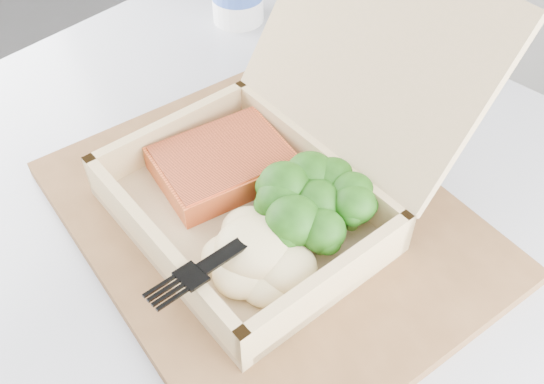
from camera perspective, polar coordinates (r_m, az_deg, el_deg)
The scene contains 8 objects.
cafe_table at distance 0.71m, azimuth -3.97°, elevation -12.74°, with size 0.90×0.90×0.72m.
serving_tray at distance 0.55m, azimuth -0.39°, elevation -2.60°, with size 0.38×0.31×0.02m, color brown.
takeout_container at distance 0.53m, azimuth 1.22°, elevation 3.24°, with size 0.31×0.34×0.19m.
salmon_fillet at distance 0.56m, azimuth -4.67°, elevation 2.67°, with size 0.09×0.12×0.02m, color orange.
broccoli_pile at distance 0.52m, azimuth 4.22°, elevation -1.38°, with size 0.11×0.11×0.04m, color #276E18, non-canonical shape.
mashed_potatoes at distance 0.49m, azimuth -1.75°, elevation -5.23°, with size 0.10×0.09×0.04m, color beige.
plastic_fork at distance 0.49m, azimuth 0.14°, elevation -2.71°, with size 0.05×0.16×0.02m.
receipt at distance 0.67m, azimuth 11.35°, elevation 6.13°, with size 0.08×0.14×0.00m, color white.
Camera 1 is at (0.34, 0.33, 1.15)m, focal length 40.00 mm.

